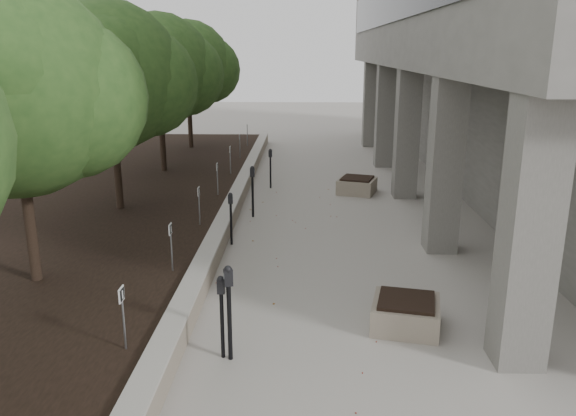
# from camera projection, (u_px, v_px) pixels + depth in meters

# --- Properties ---
(ground) EXTENTS (90.00, 90.00, 0.00)m
(ground) POSITION_uv_depth(u_px,v_px,m) (288.00, 396.00, 7.73)
(ground) COLOR #A39E96
(ground) RESTS_ON ground
(retaining_wall) EXTENTS (0.39, 26.00, 0.50)m
(retaining_wall) POSITION_uv_depth(u_px,v_px,m) (234.00, 204.00, 16.37)
(retaining_wall) COLOR gray
(retaining_wall) RESTS_ON ground
(planting_bed) EXTENTS (7.00, 26.00, 0.40)m
(planting_bed) POSITION_uv_depth(u_px,v_px,m) (108.00, 205.00, 16.49)
(planting_bed) COLOR black
(planting_bed) RESTS_ON ground
(crabapple_tree_2) EXTENTS (4.60, 4.00, 5.44)m
(crabapple_tree_2) POSITION_uv_depth(u_px,v_px,m) (19.00, 135.00, 9.91)
(crabapple_tree_2) COLOR #294D1D
(crabapple_tree_2) RESTS_ON planting_bed
(crabapple_tree_3) EXTENTS (4.60, 4.00, 5.44)m
(crabapple_tree_3) POSITION_uv_depth(u_px,v_px,m) (112.00, 107.00, 14.72)
(crabapple_tree_3) COLOR #294D1D
(crabapple_tree_3) RESTS_ON planting_bed
(crabapple_tree_4) EXTENTS (4.60, 4.00, 5.44)m
(crabapple_tree_4) POSITION_uv_depth(u_px,v_px,m) (160.00, 93.00, 19.53)
(crabapple_tree_4) COLOR #294D1D
(crabapple_tree_4) RESTS_ON planting_bed
(crabapple_tree_5) EXTENTS (4.60, 4.00, 5.44)m
(crabapple_tree_5) POSITION_uv_depth(u_px,v_px,m) (188.00, 84.00, 24.35)
(crabapple_tree_5) COLOR #294D1D
(crabapple_tree_5) RESTS_ON planting_bed
(parking_sign_2) EXTENTS (0.04, 0.22, 0.96)m
(parking_sign_2) POSITION_uv_depth(u_px,v_px,m) (123.00, 319.00, 8.04)
(parking_sign_2) COLOR black
(parking_sign_2) RESTS_ON planting_bed
(parking_sign_3) EXTENTS (0.04, 0.22, 0.96)m
(parking_sign_3) POSITION_uv_depth(u_px,v_px,m) (171.00, 247.00, 10.92)
(parking_sign_3) COLOR black
(parking_sign_3) RESTS_ON planting_bed
(parking_sign_4) EXTENTS (0.04, 0.22, 0.96)m
(parking_sign_4) POSITION_uv_depth(u_px,v_px,m) (199.00, 206.00, 13.81)
(parking_sign_4) COLOR black
(parking_sign_4) RESTS_ON planting_bed
(parking_sign_5) EXTENTS (0.04, 0.22, 0.96)m
(parking_sign_5) POSITION_uv_depth(u_px,v_px,m) (217.00, 179.00, 16.70)
(parking_sign_5) COLOR black
(parking_sign_5) RESTS_ON planting_bed
(parking_sign_6) EXTENTS (0.04, 0.22, 0.96)m
(parking_sign_6) POSITION_uv_depth(u_px,v_px,m) (230.00, 160.00, 19.59)
(parking_sign_6) COLOR black
(parking_sign_6) RESTS_ON planting_bed
(parking_sign_7) EXTENTS (0.04, 0.22, 0.96)m
(parking_sign_7) POSITION_uv_depth(u_px,v_px,m) (240.00, 146.00, 22.48)
(parking_sign_7) COLOR black
(parking_sign_7) RESTS_ON planting_bed
(parking_sign_8) EXTENTS (0.04, 0.22, 0.96)m
(parking_sign_8) POSITION_uv_depth(u_px,v_px,m) (247.00, 135.00, 25.36)
(parking_sign_8) COLOR black
(parking_sign_8) RESTS_ON planting_bed
(parking_meter_1) EXTENTS (0.14, 0.10, 1.34)m
(parking_meter_1) POSITION_uv_depth(u_px,v_px,m) (222.00, 317.00, 8.53)
(parking_meter_1) COLOR black
(parking_meter_1) RESTS_ON ground
(parking_meter_2) EXTENTS (0.18, 0.15, 1.53)m
(parking_meter_2) POSITION_uv_depth(u_px,v_px,m) (229.00, 313.00, 8.45)
(parking_meter_2) COLOR black
(parking_meter_2) RESTS_ON ground
(parking_meter_3) EXTENTS (0.13, 0.10, 1.30)m
(parking_meter_3) POSITION_uv_depth(u_px,v_px,m) (231.00, 219.00, 13.58)
(parking_meter_3) COLOR black
(parking_meter_3) RESTS_ON ground
(parking_meter_4) EXTENTS (0.15, 0.11, 1.46)m
(parking_meter_4) POSITION_uv_depth(u_px,v_px,m) (253.00, 192.00, 15.82)
(parking_meter_4) COLOR black
(parking_meter_4) RESTS_ON ground
(parking_meter_5) EXTENTS (0.14, 0.11, 1.36)m
(parking_meter_5) POSITION_uv_depth(u_px,v_px,m) (270.00, 169.00, 19.17)
(parking_meter_5) COLOR black
(parking_meter_5) RESTS_ON ground
(planter_front) EXTENTS (1.31, 1.31, 0.52)m
(planter_front) POSITION_uv_depth(u_px,v_px,m) (406.00, 313.00, 9.59)
(planter_front) COLOR gray
(planter_front) RESTS_ON ground
(planter_back) EXTENTS (1.43, 1.43, 0.53)m
(planter_back) POSITION_uv_depth(u_px,v_px,m) (357.00, 185.00, 18.62)
(planter_back) COLOR gray
(planter_back) RESTS_ON ground
(berry_scatter) EXTENTS (3.30, 14.10, 0.02)m
(berry_scatter) POSITION_uv_depth(u_px,v_px,m) (290.00, 263.00, 12.54)
(berry_scatter) COLOR maroon
(berry_scatter) RESTS_ON ground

